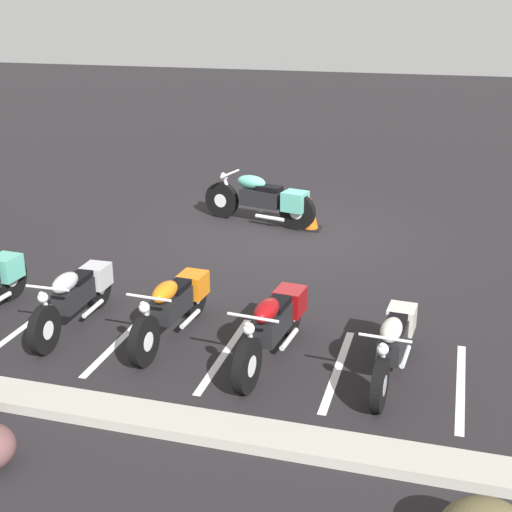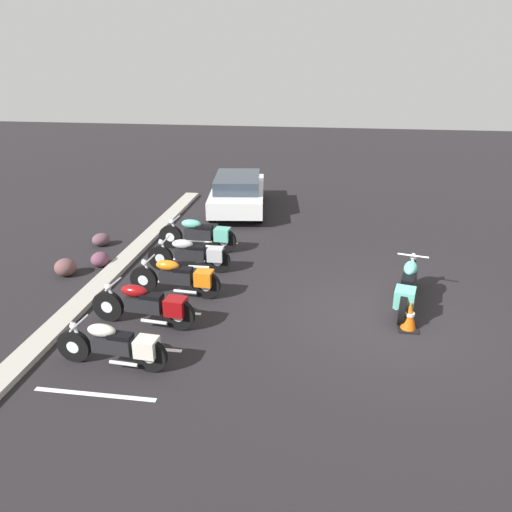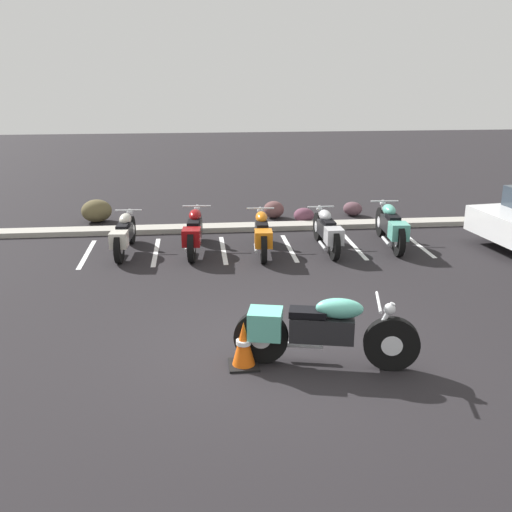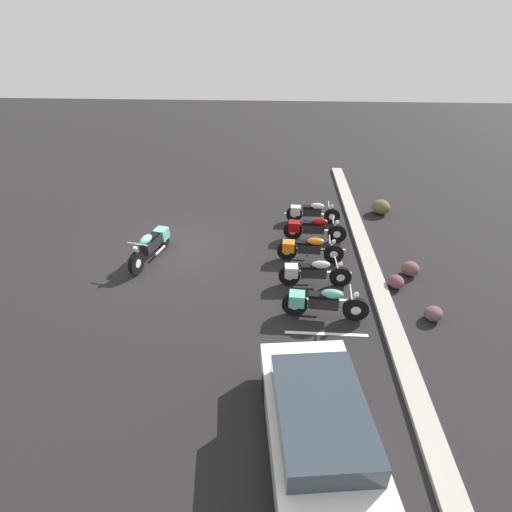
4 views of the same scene
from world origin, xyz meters
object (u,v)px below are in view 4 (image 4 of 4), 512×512
object	(u,v)px
parked_bike_4	(321,302)
landscape_rock_2	(433,314)
parked_bike_1	(312,229)
car_white	(321,433)
parked_bike_0	(310,212)
landscape_rock_0	(396,282)
traffic_cone	(162,237)
parked_bike_2	(307,248)
parked_bike_3	(311,272)
landscape_rock_3	(381,207)
motorcycle_teal_featured	(152,244)
landscape_rock_1	(410,269)

from	to	relation	value
parked_bike_4	landscape_rock_2	world-z (taller)	parked_bike_4
parked_bike_1	landscape_rock_2	distance (m)	5.20
landscape_rock_2	car_white	bearing A→B (deg)	-38.94
parked_bike_0	parked_bike_1	size ratio (longest dim) A/B	0.93
parked_bike_4	parked_bike_1	bearing A→B (deg)	93.92
landscape_rock_0	traffic_cone	world-z (taller)	traffic_cone
parked_bike_2	car_white	xyz separation A→B (m)	(6.92, -0.11, 0.23)
parked_bike_3	landscape_rock_3	bearing A→B (deg)	58.70
parked_bike_0	parked_bike_4	size ratio (longest dim) A/B	0.92
landscape_rock_0	parked_bike_4	bearing A→B (deg)	-57.12
motorcycle_teal_featured	car_white	xyz separation A→B (m)	(6.78, 4.98, 0.17)
parked_bike_3	landscape_rock_0	distance (m)	2.52
parked_bike_3	landscape_rock_0	size ratio (longest dim) A/B	4.10
car_white	landscape_rock_1	distance (m)	7.06
motorcycle_teal_featured	parked_bike_3	distance (m)	5.30
parked_bike_4	landscape_rock_0	xyz separation A→B (m)	(-1.52, 2.35, -0.29)
landscape_rock_0	parked_bike_0	bearing A→B (deg)	-151.89
parked_bike_3	parked_bike_4	bearing A→B (deg)	-84.72
parked_bike_2	landscape_rock_3	distance (m)	5.07
parked_bike_2	landscape_rock_1	world-z (taller)	parked_bike_2
parked_bike_2	landscape_rock_2	world-z (taller)	parked_bike_2
parked_bike_1	parked_bike_3	distance (m)	2.86
traffic_cone	parked_bike_2	bearing A→B (deg)	80.80
landscape_rock_1	traffic_cone	world-z (taller)	traffic_cone
parked_bike_2	car_white	distance (m)	6.92
motorcycle_teal_featured	parked_bike_4	world-z (taller)	motorcycle_teal_featured
motorcycle_teal_featured	landscape_rock_2	bearing A→B (deg)	84.96
parked_bike_1	parked_bike_2	xyz separation A→B (m)	(1.43, -0.24, -0.01)
parked_bike_4	landscape_rock_0	distance (m)	2.81
parked_bike_3	landscape_rock_3	size ratio (longest dim) A/B	2.79
landscape_rock_1	parked_bike_2	bearing A→B (deg)	-102.05
motorcycle_teal_featured	landscape_rock_3	distance (m)	9.24
parked_bike_1	parked_bike_2	size ratio (longest dim) A/B	1.03
parked_bike_3	landscape_rock_3	distance (m)	6.21
parked_bike_1	parked_bike_2	bearing A→B (deg)	-93.87
parked_bike_0	parked_bike_1	bearing A→B (deg)	-87.45
landscape_rock_2	traffic_cone	size ratio (longest dim) A/B	0.82
landscape_rock_3	motorcycle_teal_featured	bearing A→B (deg)	-63.85
parked_bike_1	landscape_rock_0	xyz separation A→B (m)	(2.81, 2.33, -0.28)
parked_bike_2	parked_bike_4	world-z (taller)	parked_bike_4
landscape_rock_2	landscape_rock_0	bearing A→B (deg)	-156.34
parked_bike_1	parked_bike_3	bearing A→B (deg)	-88.03
parked_bike_3	landscape_rock_0	xyz separation A→B (m)	(-0.05, 2.51, -0.26)
car_white	landscape_rock_2	distance (m)	5.29
parked_bike_3	car_white	world-z (taller)	car_white
parked_bike_3	landscape_rock_3	world-z (taller)	parked_bike_3
parked_bike_0	car_white	distance (m)	9.84
parked_bike_2	traffic_cone	size ratio (longest dim) A/B	3.42
landscape_rock_0	landscape_rock_2	bearing A→B (deg)	23.66
parked_bike_2	landscape_rock_3	xyz separation A→B (m)	(-3.93, 3.20, -0.16)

